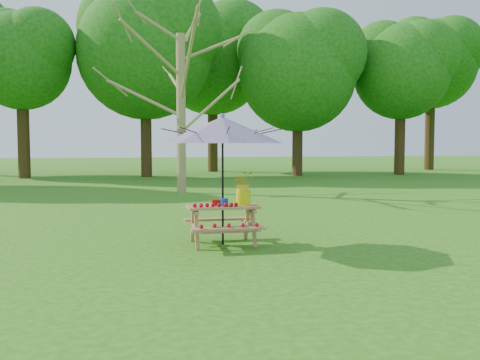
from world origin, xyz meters
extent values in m
cylinder|color=olive|center=(3.77, 14.60, 2.73)|extent=(0.43, 0.43, 5.45)
cube|color=#A86C4C|center=(3.51, 4.99, 0.65)|extent=(1.20, 0.62, 0.04)
cube|color=#A86C4C|center=(3.51, 4.44, 0.36)|extent=(1.20, 0.22, 0.04)
cube|color=#A86C4C|center=(3.51, 5.54, 0.36)|extent=(1.20, 0.22, 0.04)
cylinder|color=black|center=(3.51, 4.99, 1.12)|extent=(0.04, 0.04, 2.25)
cone|color=teal|center=(3.51, 4.99, 1.95)|extent=(2.22, 2.22, 0.44)
sphere|color=teal|center=(3.51, 4.99, 2.19)|extent=(0.08, 0.08, 0.08)
cube|color=#AA140D|center=(3.39, 5.01, 0.72)|extent=(0.14, 0.12, 0.10)
cylinder|color=#1439A2|center=(3.52, 4.88, 0.74)|extent=(0.13, 0.13, 0.13)
cube|color=beige|center=(3.42, 5.17, 0.71)|extent=(0.13, 0.13, 0.07)
cylinder|color=#DCDE0B|center=(3.87, 5.01, 0.80)|extent=(0.25, 0.25, 0.25)
imported|color=yellow|center=(3.87, 5.01, 1.05)|extent=(0.35, 0.31, 0.38)
camera|label=1|loc=(1.92, -3.90, 1.74)|focal=40.00mm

